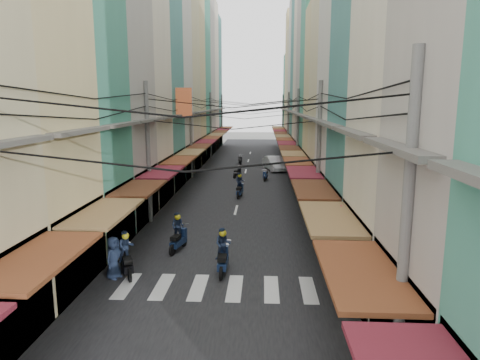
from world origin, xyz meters
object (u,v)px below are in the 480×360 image
(white_car, at_px, (275,170))
(bicycle, at_px, (379,247))
(market_umbrella, at_px, (398,237))
(traffic_sign, at_px, (340,225))

(white_car, xyz_separation_m, bicycle, (4.52, -23.71, 0.00))
(market_umbrella, bearing_deg, traffic_sign, 168.17)
(bicycle, relative_size, market_umbrella, 0.70)
(bicycle, bearing_deg, market_umbrella, 171.17)
(white_car, height_order, market_umbrella, market_umbrella)
(white_car, xyz_separation_m, market_umbrella, (3.93, -28.25, 1.96))
(bicycle, distance_m, market_umbrella, 4.98)
(market_umbrella, bearing_deg, bicycle, 82.54)
(bicycle, xyz_separation_m, traffic_sign, (-2.72, -4.10, 2.26))
(traffic_sign, bearing_deg, market_umbrella, -11.83)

